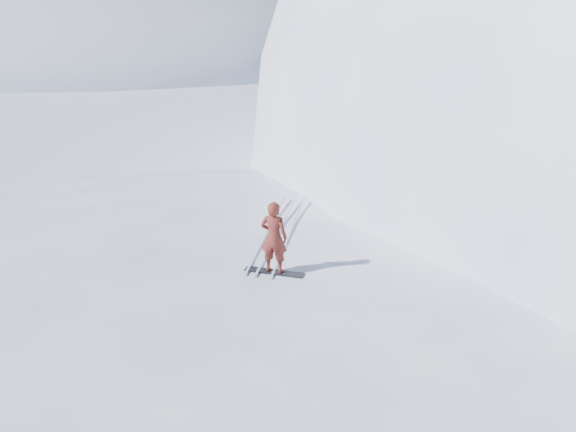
# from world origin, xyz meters

# --- Properties ---
(ground) EXTENTS (400.00, 400.00, 0.00)m
(ground) POSITION_xyz_m (0.00, 0.00, 0.00)
(ground) COLOR white
(ground) RESTS_ON ground
(near_ridge) EXTENTS (36.00, 28.00, 4.80)m
(near_ridge) POSITION_xyz_m (1.00, 3.00, 0.00)
(near_ridge) COLOR white
(near_ridge) RESTS_ON ground
(far_ridge_c) EXTENTS (140.00, 90.00, 36.00)m
(far_ridge_c) POSITION_xyz_m (-40.00, 110.00, 0.00)
(far_ridge_c) COLOR white
(far_ridge_c) RESTS_ON ground
(wind_bumps) EXTENTS (16.00, 14.40, 1.00)m
(wind_bumps) POSITION_xyz_m (-0.56, 2.12, 0.00)
(wind_bumps) COLOR white
(wind_bumps) RESTS_ON ground
(snowboard) EXTENTS (1.47, 0.35, 0.02)m
(snowboard) POSITION_xyz_m (0.57, 2.13, 2.41)
(snowboard) COLOR black
(snowboard) RESTS_ON near_ridge
(snowboarder) EXTENTS (0.67, 0.46, 1.78)m
(snowboarder) POSITION_xyz_m (0.57, 2.13, 3.31)
(snowboarder) COLOR maroon
(snowboarder) RESTS_ON snowboard
(board_tracks) EXTENTS (1.83, 5.93, 0.04)m
(board_tracks) POSITION_xyz_m (-0.25, 4.69, 2.42)
(board_tracks) COLOR silver
(board_tracks) RESTS_ON ground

